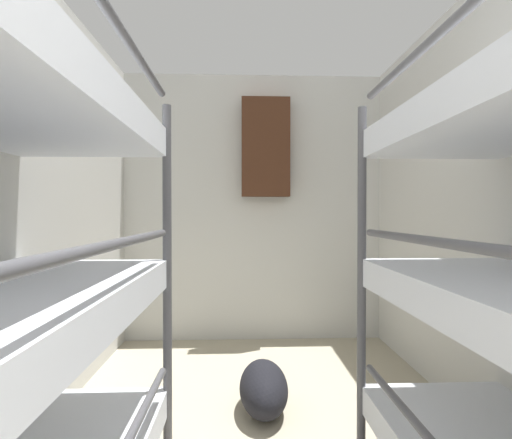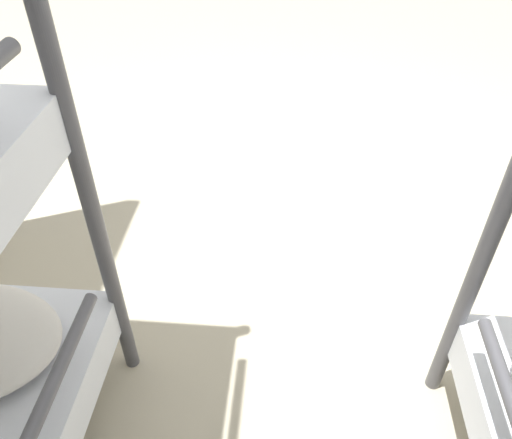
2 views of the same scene
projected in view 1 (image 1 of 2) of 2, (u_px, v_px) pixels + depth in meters
name	position (u px, v px, depth m)	size (l,w,h in m)	color
wall_back	(253.00, 208.00, 3.80)	(2.53, 0.06, 2.50)	silver
duffel_bag	(264.00, 388.00, 2.39)	(0.29, 0.56, 0.29)	black
hanging_coat	(266.00, 147.00, 3.65)	(0.44, 0.12, 0.90)	#472819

